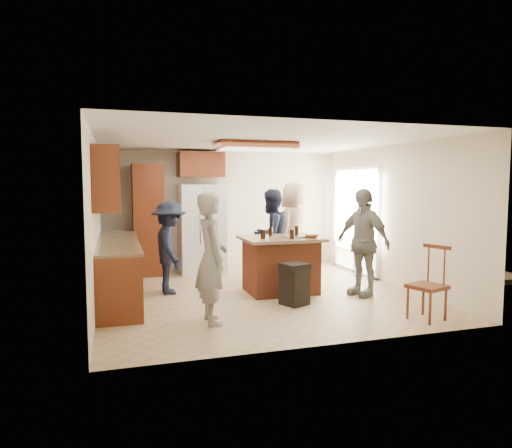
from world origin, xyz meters
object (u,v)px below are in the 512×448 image
object	(u,v)px
person_behind_left	(271,235)
person_counter	(170,247)
person_behind_right	(294,228)
refrigerator	(202,229)
spindle_chair	(428,286)
trash_bin	(294,284)
person_front_left	(211,258)
kitchen_island	(281,264)
person_side_right	(363,242)

from	to	relation	value
person_behind_left	person_counter	xyz separation A→B (m)	(-1.94, -0.49, -0.09)
person_behind_right	person_counter	distance (m)	2.72
refrigerator	spindle_chair	size ratio (longest dim) A/B	1.81
person_behind_left	person_counter	size ratio (longest dim) A/B	1.12
person_behind_left	trash_bin	distance (m)	1.87
person_behind_left	spindle_chair	distance (m)	3.25
person_behind_right	refrigerator	size ratio (longest dim) A/B	1.03
person_front_left	person_behind_right	size ratio (longest dim) A/B	0.92
person_front_left	refrigerator	distance (m)	3.44
person_counter	person_front_left	bearing A→B (deg)	-171.89
spindle_chair	person_behind_left	bearing A→B (deg)	111.50
person_front_left	kitchen_island	xyz separation A→B (m)	(1.45, 1.33, -0.38)
person_behind_right	person_counter	size ratio (longest dim) A/B	1.21
person_front_left	spindle_chair	xyz separation A→B (m)	(2.78, -0.72, -0.40)
person_behind_left	refrigerator	bearing A→B (deg)	-75.47
person_counter	trash_bin	world-z (taller)	person_counter
person_behind_right	kitchen_island	world-z (taller)	person_behind_right
person_front_left	person_behind_right	distance (m)	3.50
person_side_right	person_counter	distance (m)	3.16
person_side_right	kitchen_island	world-z (taller)	person_side_right
spindle_chair	person_counter	bearing A→B (deg)	141.11
person_behind_right	kitchen_island	bearing A→B (deg)	16.22
kitchen_island	spindle_chair	size ratio (longest dim) A/B	1.29
person_behind_right	refrigerator	world-z (taller)	person_behind_right
person_counter	spindle_chair	xyz separation A→B (m)	(3.12, -2.52, -0.31)
person_side_right	spindle_chair	size ratio (longest dim) A/B	1.75
kitchen_island	trash_bin	size ratio (longest dim) A/B	2.03
trash_bin	spindle_chair	size ratio (longest dim) A/B	0.63
person_counter	kitchen_island	xyz separation A→B (m)	(1.78, -0.47, -0.29)
spindle_chair	person_behind_right	bearing A→B (deg)	99.21
person_behind_left	trash_bin	xyz separation A→B (m)	(-0.23, -1.77, -0.54)
person_front_left	kitchen_island	world-z (taller)	person_front_left
person_front_left	spindle_chair	world-z (taller)	person_front_left
refrigerator	kitchen_island	bearing A→B (deg)	-65.41
person_counter	refrigerator	distance (m)	1.82
person_counter	spindle_chair	world-z (taller)	person_counter
kitchen_island	spindle_chair	xyz separation A→B (m)	(1.34, -2.05, -0.02)
person_front_left	refrigerator	xyz separation A→B (m)	(0.50, 3.40, 0.05)
kitchen_island	person_side_right	bearing A→B (deg)	-25.95
person_counter	trash_bin	bearing A→B (deg)	-129.58
person_behind_left	kitchen_island	distance (m)	1.04
person_behind_right	trash_bin	size ratio (longest dim) A/B	2.95
person_front_left	trash_bin	bearing A→B (deg)	-71.73
person_behind_right	refrigerator	bearing A→B (deg)	-66.19
refrigerator	trash_bin	world-z (taller)	refrigerator
person_counter	kitchen_island	bearing A→B (deg)	-107.12
person_side_right	refrigerator	size ratio (longest dim) A/B	0.97
person_side_right	kitchen_island	size ratio (longest dim) A/B	1.36
person_behind_right	refrigerator	distance (m)	1.87
person_front_left	person_behind_right	xyz separation A→B (m)	(2.23, 2.69, 0.07)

